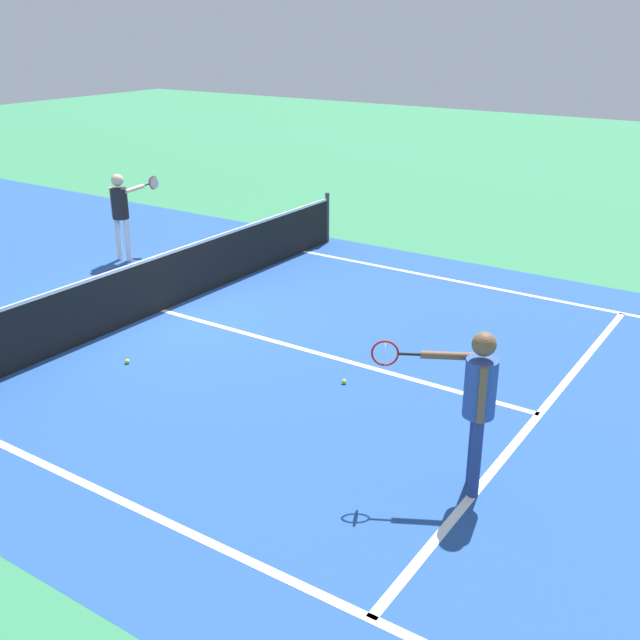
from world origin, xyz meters
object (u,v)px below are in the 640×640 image
object	(u,v)px
player_far	(121,207)
tennis_ball_mid_court	(344,382)
player_near	(477,394)
tennis_ball_near_net	(127,361)
net	(160,282)

from	to	relation	value
player_far	tennis_ball_mid_court	xyz separation A→B (m)	(-2.28, -6.60, -1.05)
player_near	tennis_ball_near_net	size ratio (longest dim) A/B	26.64
tennis_ball_mid_court	tennis_ball_near_net	distance (m)	3.10
tennis_ball_near_net	player_far	bearing A→B (deg)	47.25
player_near	tennis_ball_mid_court	size ratio (longest dim) A/B	26.64
tennis_ball_mid_court	tennis_ball_near_net	xyz separation A→B (m)	(-1.16, 2.88, 0.00)
net	player_near	xyz separation A→B (m)	(-1.96, -6.32, 0.61)
net	player_far	bearing A→B (deg)	57.83
net	tennis_ball_near_net	size ratio (longest dim) A/B	152.98
player_far	tennis_ball_mid_court	size ratio (longest dim) A/B	26.18
tennis_ball_near_net	tennis_ball_mid_court	bearing A→B (deg)	-68.04
player_near	tennis_ball_mid_court	xyz separation A→B (m)	(1.34, 2.36, -1.07)
tennis_ball_mid_court	tennis_ball_near_net	world-z (taller)	same
player_near	tennis_ball_near_net	bearing A→B (deg)	88.03
tennis_ball_mid_court	player_near	bearing A→B (deg)	-119.56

